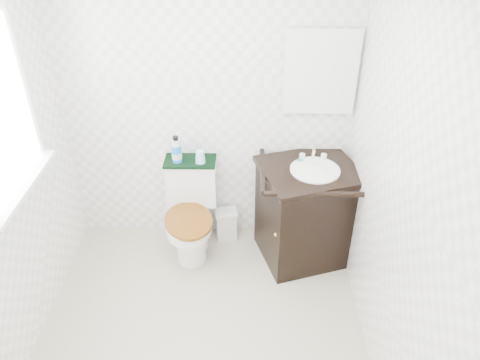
{
  "coord_description": "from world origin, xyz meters",
  "views": [
    {
      "loc": [
        0.3,
        -2.0,
        2.63
      ],
      "look_at": [
        0.25,
        0.75,
        0.81
      ],
      "focal_mm": 35.0,
      "sensor_mm": 36.0,
      "label": 1
    }
  ],
  "objects_px": {
    "mouthwash_bottle": "(176,150)",
    "cup": "(200,157)",
    "toilet": "(192,214)",
    "trash_bin": "(226,224)",
    "vanity": "(306,211)"
  },
  "relations": [
    {
      "from": "vanity",
      "to": "cup",
      "type": "xyz_separation_m",
      "value": [
        -0.82,
        0.16,
        0.39
      ]
    },
    {
      "from": "mouthwash_bottle",
      "to": "cup",
      "type": "relative_size",
      "value": 2.18
    },
    {
      "from": "cup",
      "to": "toilet",
      "type": "bearing_deg",
      "value": -133.36
    },
    {
      "from": "vanity",
      "to": "toilet",
      "type": "bearing_deg",
      "value": 175.79
    },
    {
      "from": "toilet",
      "to": "cup",
      "type": "distance_m",
      "value": 0.5
    },
    {
      "from": "toilet",
      "to": "trash_bin",
      "type": "height_order",
      "value": "toilet"
    },
    {
      "from": "mouthwash_bottle",
      "to": "cup",
      "type": "distance_m",
      "value": 0.19
    },
    {
      "from": "toilet",
      "to": "mouthwash_bottle",
      "type": "relative_size",
      "value": 3.5
    },
    {
      "from": "toilet",
      "to": "trash_bin",
      "type": "bearing_deg",
      "value": 25.71
    },
    {
      "from": "toilet",
      "to": "trash_bin",
      "type": "relative_size",
      "value": 2.82
    },
    {
      "from": "toilet",
      "to": "mouthwash_bottle",
      "type": "distance_m",
      "value": 0.55
    },
    {
      "from": "trash_bin",
      "to": "cup",
      "type": "xyz_separation_m",
      "value": [
        -0.19,
        -0.04,
        0.68
      ]
    },
    {
      "from": "vanity",
      "to": "cup",
      "type": "bearing_deg",
      "value": 169.28
    },
    {
      "from": "toilet",
      "to": "cup",
      "type": "relative_size",
      "value": 7.64
    },
    {
      "from": "toilet",
      "to": "mouthwash_bottle",
      "type": "bearing_deg",
      "value": 133.84
    }
  ]
}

